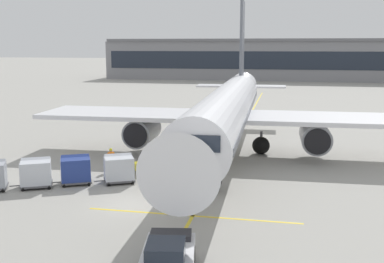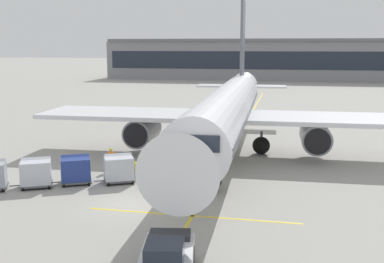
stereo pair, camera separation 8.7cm
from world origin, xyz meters
TOP-DOWN VIEW (x-y plane):
  - ground_plane at (0.00, 0.00)m, footprint 600.00×600.00m
  - parked_airplane at (3.72, 13.74)m, footprint 32.09×42.05m
  - belt_loader at (-0.27, 7.31)m, footprint 5.35×3.38m
  - baggage_cart_lead at (-2.43, 4.18)m, footprint 2.79×2.32m
  - baggage_cart_second at (-5.19, 3.31)m, footprint 2.79×2.32m
  - baggage_cart_third at (-7.39, 2.03)m, footprint 2.79×2.32m
  - pushback_tug at (4.18, -8.30)m, footprint 2.79×4.68m
  - ground_crew_by_loader at (-4.02, 6.84)m, footprint 0.50×0.40m
  - ground_crew_by_carts at (0.52, 7.27)m, footprint 0.57×0.28m
  - ground_crew_marshaller at (-0.91, 7.33)m, footprint 0.56×0.33m
  - safety_cone_engine_keepout at (-2.72, 10.67)m, footprint 0.64×0.64m
  - apron_guidance_line_lead_in at (3.78, 13.00)m, footprint 0.20×110.00m
  - apron_guidance_line_stop_bar at (3.74, -1.16)m, footprint 12.00×0.20m
  - terminal_building at (12.22, 107.43)m, footprint 105.69×18.74m

SIDE VIEW (x-z plane):
  - ground_plane at x=0.00m, z-range 0.00..0.00m
  - apron_guidance_line_lead_in at x=3.78m, z-range 0.00..0.01m
  - apron_guidance_line_stop_bar at x=3.74m, z-range 0.00..0.01m
  - safety_cone_engine_keepout at x=-2.72m, z-range -0.01..0.71m
  - pushback_tug at x=4.18m, z-range -0.09..1.74m
  - belt_loader at x=-0.27m, z-range -0.63..2.36m
  - ground_crew_by_loader at x=-4.02m, z-range 0.13..1.87m
  - ground_crew_by_carts at x=0.52m, z-range 0.13..1.87m
  - ground_crew_marshaller at x=-0.91m, z-range 0.13..1.87m
  - baggage_cart_lead at x=-2.43m, z-range 0.04..1.96m
  - baggage_cart_second at x=-5.19m, z-range 0.04..1.96m
  - baggage_cart_third at x=-7.39m, z-range 0.04..1.96m
  - parked_airplane at x=3.72m, z-range -3.34..10.94m
  - terminal_building at x=12.22m, z-range -0.05..10.81m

